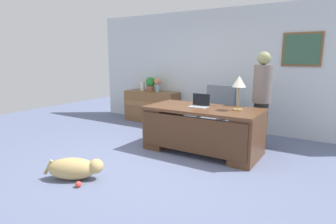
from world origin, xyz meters
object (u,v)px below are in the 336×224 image
(vase_with_flowers, at_px, (158,83))
(vase_empty, at_px, (143,86))
(armchair, at_px, (217,115))
(laptop, at_px, (200,104))
(dog_toy_bone, at_px, (90,169))
(dog_lying, at_px, (75,168))
(credenza, at_px, (152,106))
(desk, at_px, (202,128))
(potted_plant, at_px, (151,83))
(dog_toy_ball, at_px, (78,184))
(person_standing, at_px, (262,99))
(desk_lamp, at_px, (239,84))

(vase_with_flowers, height_order, vase_empty, vase_with_flowers)
(armchair, relative_size, laptop, 3.36)
(vase_with_flowers, relative_size, vase_empty, 1.48)
(vase_with_flowers, bearing_deg, dog_toy_bone, -73.76)
(armchair, xyz_separation_m, vase_empty, (-2.29, 0.49, 0.42))
(dog_lying, bearing_deg, credenza, 108.59)
(desk, xyz_separation_m, potted_plant, (-2.15, 1.48, 0.55))
(vase_empty, height_order, dog_toy_ball, vase_empty)
(laptop, bearing_deg, person_standing, 41.13)
(potted_plant, bearing_deg, dog_lying, -70.98)
(desk, relative_size, vase_with_flowers, 5.75)
(person_standing, height_order, desk_lamp, person_standing)
(credenza, distance_m, armchair, 2.06)
(armchair, bearing_deg, laptop, -87.70)
(desk, distance_m, desk_lamp, 0.99)
(laptop, xyz_separation_m, dog_toy_ball, (-0.66, -2.16, -0.80))
(vase_with_flowers, bearing_deg, credenza, -179.58)
(vase_empty, xyz_separation_m, potted_plant, (0.25, 0.00, 0.08))
(person_standing, relative_size, laptop, 5.43)
(person_standing, xyz_separation_m, desk_lamp, (-0.20, -0.71, 0.32))
(credenza, xyz_separation_m, laptop, (2.04, -1.42, 0.45))
(person_standing, xyz_separation_m, dog_lying, (-1.75, -2.76, -0.75))
(credenza, bearing_deg, dog_toy_bone, -70.63)
(credenza, height_order, dog_lying, credenza)
(vase_with_flowers, xyz_separation_m, potted_plant, (-0.22, 0.00, -0.01))
(vase_with_flowers, distance_m, dog_toy_ball, 3.89)
(potted_plant, height_order, dog_toy_ball, potted_plant)
(dog_lying, height_order, vase_with_flowers, vase_with_flowers)
(desk_lamp, bearing_deg, dog_lying, -127.17)
(desk_lamp, bearing_deg, potted_plant, 153.25)
(desk_lamp, relative_size, potted_plant, 1.56)
(desk, relative_size, dog_lying, 2.64)
(person_standing, relative_size, dog_toy_bone, 10.79)
(dog_lying, distance_m, laptop, 2.30)
(armchair, relative_size, dog_toy_ball, 13.68)
(credenza, relative_size, armchair, 1.33)
(credenza, relative_size, dog_lying, 1.93)
(vase_with_flowers, height_order, dog_toy_bone, vase_with_flowers)
(laptop, bearing_deg, dog_toy_ball, -107.01)
(armchair, relative_size, vase_empty, 4.66)
(desk, height_order, vase_with_flowers, vase_with_flowers)
(dog_lying, bearing_deg, person_standing, 57.64)
(credenza, relative_size, potted_plant, 3.97)
(desk, height_order, dog_toy_bone, desk)
(desk, bearing_deg, desk_lamp, 9.65)
(armchair, height_order, laptop, armchair)
(desk, distance_m, armchair, 1.00)
(person_standing, bearing_deg, desk, -133.85)
(laptop, height_order, potted_plant, potted_plant)
(person_standing, distance_m, vase_with_flowers, 2.80)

